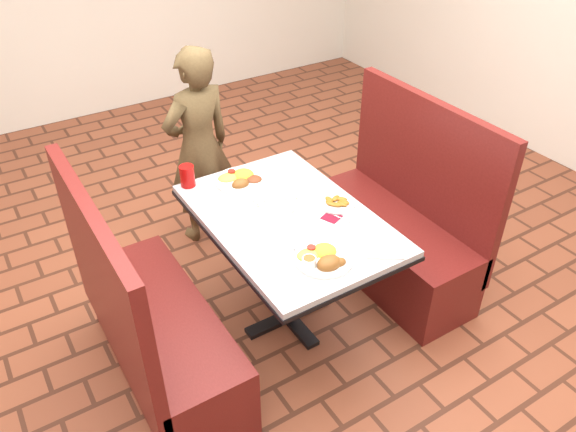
{
  "coord_description": "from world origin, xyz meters",
  "views": [
    {
      "loc": [
        -1.28,
        -2.04,
        2.44
      ],
      "look_at": [
        0.0,
        0.0,
        0.75
      ],
      "focal_mm": 35.0,
      "sensor_mm": 36.0,
      "label": 1
    }
  ],
  "objects_px": {
    "diner_person": "(199,148)",
    "booth_bench_right": "(395,232)",
    "booth_bench_left": "(154,332)",
    "plantain_plate": "(337,203)",
    "dining_table": "(288,231)",
    "red_tumbler": "(187,176)",
    "far_dinner_plate": "(241,177)",
    "near_dinner_plate": "(323,256)"
  },
  "relations": [
    {
      "from": "booth_bench_right",
      "to": "far_dinner_plate",
      "type": "distance_m",
      "value": 1.05
    },
    {
      "from": "booth_bench_right",
      "to": "diner_person",
      "type": "xyz_separation_m",
      "value": [
        -0.83,
        1.06,
        0.35
      ]
    },
    {
      "from": "booth_bench_left",
      "to": "plantain_plate",
      "type": "bearing_deg",
      "value": -2.68
    },
    {
      "from": "diner_person",
      "to": "booth_bench_right",
      "type": "bearing_deg",
      "value": 118.85
    },
    {
      "from": "booth_bench_right",
      "to": "far_dinner_plate",
      "type": "xyz_separation_m",
      "value": [
        -0.84,
        0.44,
        0.45
      ]
    },
    {
      "from": "booth_bench_left",
      "to": "plantain_plate",
      "type": "relative_size",
      "value": 5.98
    },
    {
      "from": "near_dinner_plate",
      "to": "booth_bench_left",
      "type": "bearing_deg",
      "value": 151.7
    },
    {
      "from": "far_dinner_plate",
      "to": "red_tumbler",
      "type": "xyz_separation_m",
      "value": [
        -0.27,
        0.12,
        0.03
      ]
    },
    {
      "from": "booth_bench_right",
      "to": "near_dinner_plate",
      "type": "relative_size",
      "value": 4.23
    },
    {
      "from": "diner_person",
      "to": "red_tumbler",
      "type": "relative_size",
      "value": 10.9
    },
    {
      "from": "red_tumbler",
      "to": "near_dinner_plate",
      "type": "bearing_deg",
      "value": -74.59
    },
    {
      "from": "near_dinner_plate",
      "to": "far_dinner_plate",
      "type": "bearing_deg",
      "value": 89.32
    },
    {
      "from": "plantain_plate",
      "to": "near_dinner_plate",
      "type": "bearing_deg",
      "value": -133.67
    },
    {
      "from": "far_dinner_plate",
      "to": "plantain_plate",
      "type": "distance_m",
      "value": 0.58
    },
    {
      "from": "booth_bench_left",
      "to": "plantain_plate",
      "type": "height_order",
      "value": "booth_bench_left"
    },
    {
      "from": "dining_table",
      "to": "red_tumbler",
      "type": "bearing_deg",
      "value": 119.83
    },
    {
      "from": "booth_bench_right",
      "to": "near_dinner_plate",
      "type": "distance_m",
      "value": 1.05
    },
    {
      "from": "booth_bench_right",
      "to": "diner_person",
      "type": "bearing_deg",
      "value": 128.13
    },
    {
      "from": "booth_bench_right",
      "to": "near_dinner_plate",
      "type": "bearing_deg",
      "value": -154.93
    },
    {
      "from": "near_dinner_plate",
      "to": "plantain_plate",
      "type": "bearing_deg",
      "value": 46.33
    },
    {
      "from": "dining_table",
      "to": "diner_person",
      "type": "xyz_separation_m",
      "value": [
        -0.03,
        1.06,
        0.03
      ]
    },
    {
      "from": "dining_table",
      "to": "near_dinner_plate",
      "type": "xyz_separation_m",
      "value": [
        -0.06,
        -0.4,
        0.13
      ]
    },
    {
      "from": "dining_table",
      "to": "booth_bench_left",
      "type": "distance_m",
      "value": 0.86
    },
    {
      "from": "dining_table",
      "to": "red_tumbler",
      "type": "relative_size",
      "value": 9.69
    },
    {
      "from": "booth_bench_right",
      "to": "diner_person",
      "type": "relative_size",
      "value": 0.88
    },
    {
      "from": "far_dinner_plate",
      "to": "diner_person",
      "type": "bearing_deg",
      "value": 88.67
    },
    {
      "from": "far_dinner_plate",
      "to": "red_tumbler",
      "type": "height_order",
      "value": "red_tumbler"
    },
    {
      "from": "booth_bench_left",
      "to": "booth_bench_right",
      "type": "distance_m",
      "value": 1.6
    },
    {
      "from": "diner_person",
      "to": "plantain_plate",
      "type": "relative_size",
      "value": 6.79
    },
    {
      "from": "dining_table",
      "to": "diner_person",
      "type": "relative_size",
      "value": 0.89
    },
    {
      "from": "far_dinner_plate",
      "to": "red_tumbler",
      "type": "bearing_deg",
      "value": 156.03
    },
    {
      "from": "far_dinner_plate",
      "to": "dining_table",
      "type": "bearing_deg",
      "value": -83.98
    },
    {
      "from": "far_dinner_plate",
      "to": "booth_bench_right",
      "type": "bearing_deg",
      "value": -27.31
    },
    {
      "from": "dining_table",
      "to": "far_dinner_plate",
      "type": "height_order",
      "value": "far_dinner_plate"
    },
    {
      "from": "near_dinner_plate",
      "to": "far_dinner_plate",
      "type": "relative_size",
      "value": 0.94
    },
    {
      "from": "booth_bench_left",
      "to": "booth_bench_right",
      "type": "relative_size",
      "value": 1.0
    },
    {
      "from": "booth_bench_left",
      "to": "dining_table",
      "type": "bearing_deg",
      "value": 0.0
    },
    {
      "from": "diner_person",
      "to": "far_dinner_plate",
      "type": "height_order",
      "value": "diner_person"
    },
    {
      "from": "booth_bench_right",
      "to": "plantain_plate",
      "type": "distance_m",
      "value": 0.68
    },
    {
      "from": "booth_bench_left",
      "to": "red_tumbler",
      "type": "bearing_deg",
      "value": 49.37
    },
    {
      "from": "dining_table",
      "to": "near_dinner_plate",
      "type": "height_order",
      "value": "near_dinner_plate"
    },
    {
      "from": "plantain_plate",
      "to": "red_tumbler",
      "type": "bearing_deg",
      "value": 134.48
    }
  ]
}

